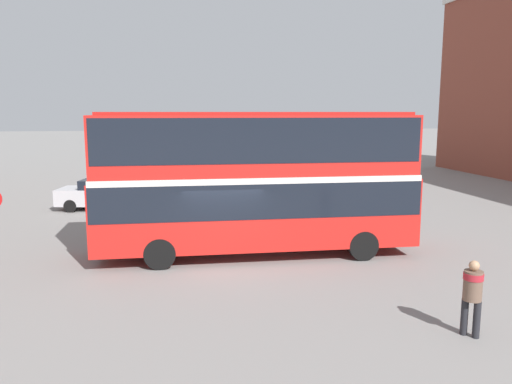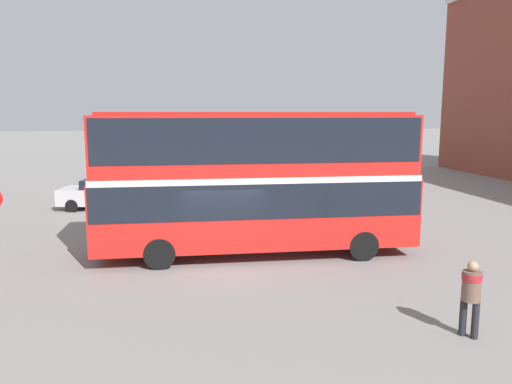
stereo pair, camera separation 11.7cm
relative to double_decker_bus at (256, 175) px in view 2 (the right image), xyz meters
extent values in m
plane|color=gray|center=(-1.28, -0.72, -2.80)|extent=(240.00, 240.00, 0.00)
cube|color=red|center=(0.00, 0.00, -1.23)|extent=(10.86, 2.99, 2.29)
cube|color=red|center=(0.00, 0.00, 0.96)|extent=(10.69, 2.91, 2.09)
cube|color=black|center=(0.00, 0.00, -0.71)|extent=(10.75, 3.01, 1.13)
cube|color=black|center=(0.00, 0.00, 1.21)|extent=(10.53, 2.93, 1.42)
cube|color=silver|center=(0.00, 0.00, -0.05)|extent=(10.75, 3.01, 0.20)
cube|color=#B11A15|center=(0.00, 0.00, 2.05)|extent=(10.20, 2.71, 0.10)
cylinder|color=black|center=(3.49, 0.99, -2.30)|extent=(1.01, 0.34, 1.00)
cylinder|color=black|center=(3.39, -1.28, -2.30)|extent=(1.01, 0.34, 1.00)
cylinder|color=black|center=(-3.18, 1.27, -2.30)|extent=(1.01, 0.34, 1.00)
cylinder|color=black|center=(-3.27, -1.00, -2.30)|extent=(1.01, 0.34, 1.00)
cylinder|color=#232328|center=(3.54, -7.24, -2.38)|extent=(0.16, 0.16, 0.84)
cylinder|color=#232328|center=(3.37, -7.03, -2.38)|extent=(0.16, 0.16, 0.84)
cylinder|color=brown|center=(3.45, -7.14, -1.63)|extent=(0.56, 0.56, 0.66)
cylinder|color=#B2232D|center=(3.45, -7.14, -1.42)|extent=(0.60, 0.60, 0.15)
sphere|color=tan|center=(3.45, -7.14, -1.18)|extent=(0.23, 0.23, 0.23)
cube|color=silver|center=(-6.14, 9.53, -2.12)|extent=(4.57, 2.68, 0.82)
cube|color=black|center=(-5.97, 9.49, -1.49)|extent=(2.52, 2.08, 0.46)
cylinder|color=black|center=(-7.61, 8.98, -2.48)|extent=(0.66, 0.34, 0.63)
cylinder|color=black|center=(-7.27, 10.61, -2.48)|extent=(0.66, 0.34, 0.63)
cylinder|color=black|center=(-5.01, 8.44, -2.48)|extent=(0.66, 0.34, 0.63)
cylinder|color=black|center=(-4.67, 10.07, -2.48)|extent=(0.66, 0.34, 0.63)
camera|label=1|loc=(-3.13, -16.46, 2.11)|focal=35.00mm
camera|label=2|loc=(-3.02, -16.48, 2.11)|focal=35.00mm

